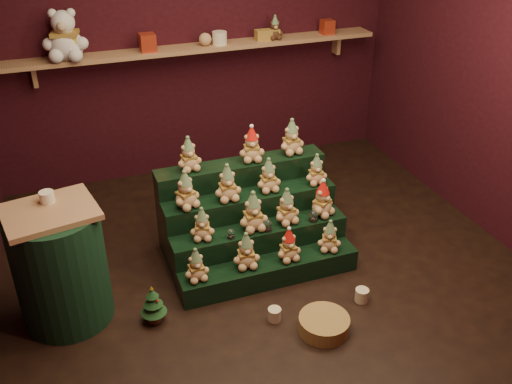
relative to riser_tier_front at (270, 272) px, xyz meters
name	(u,v)px	position (x,y,z in m)	size (l,w,h in m)	color
ground	(270,271)	(0.04, 0.11, -0.09)	(4.00, 4.00, 0.00)	black
back_wall	(194,33)	(0.04, 2.16, 1.31)	(4.00, 0.10, 2.80)	black
front_wall	(473,288)	(0.04, -1.94, 1.31)	(4.00, 0.10, 2.80)	black
back_shelf	(199,48)	(0.04, 1.98, 1.20)	(3.60, 0.26, 0.24)	#A87A54
riser_tier_front	(270,272)	(0.00, 0.00, 0.00)	(1.40, 0.22, 0.18)	black
riser_tier_midfront	(260,246)	(0.00, 0.22, 0.09)	(1.40, 0.22, 0.36)	black
riser_tier_midback	(250,223)	(0.00, 0.44, 0.18)	(1.40, 0.22, 0.54)	black
riser_tier_back	(241,200)	(0.00, 0.66, 0.27)	(1.40, 0.22, 0.72)	black
teddy_0	(196,265)	(-0.57, 0.00, 0.22)	(0.18, 0.16, 0.25)	tan
teddy_1	(246,250)	(-0.18, 0.02, 0.23)	(0.20, 0.18, 0.28)	tan
teddy_2	(289,245)	(0.15, -0.01, 0.22)	(0.19, 0.17, 0.26)	tan
teddy_3	(330,236)	(0.49, 0.00, 0.22)	(0.18, 0.16, 0.26)	tan
teddy_4	(202,224)	(-0.45, 0.23, 0.40)	(0.18, 0.16, 0.26)	tan
teddy_5	(253,211)	(-0.05, 0.22, 0.43)	(0.22, 0.20, 0.31)	tan
teddy_6	(287,206)	(0.22, 0.22, 0.41)	(0.21, 0.18, 0.29)	tan
teddy_7	(322,198)	(0.53, 0.23, 0.42)	(0.21, 0.19, 0.30)	tan
teddy_8	(185,190)	(-0.52, 0.42, 0.60)	(0.21, 0.19, 0.30)	tan
teddy_9	(227,183)	(-0.19, 0.42, 0.60)	(0.21, 0.19, 0.29)	tan
teddy_10	(268,175)	(0.16, 0.45, 0.59)	(0.19, 0.17, 0.27)	tan
teddy_11	(316,169)	(0.56, 0.42, 0.58)	(0.18, 0.16, 0.25)	tan
teddy_12	(189,154)	(-0.42, 0.67, 0.77)	(0.19, 0.17, 0.27)	tan
teddy_13	(252,144)	(0.09, 0.66, 0.77)	(0.20, 0.18, 0.29)	tan
teddy_14	(292,137)	(0.45, 0.68, 0.77)	(0.21, 0.19, 0.29)	tan
snow_globe_a	(231,233)	(-0.25, 0.16, 0.31)	(0.06, 0.06, 0.08)	black
snow_globe_b	(267,225)	(0.04, 0.16, 0.32)	(0.07, 0.07, 0.10)	black
snow_globe_c	(313,216)	(0.43, 0.16, 0.32)	(0.07, 0.07, 0.10)	black
side_table	(61,266)	(-1.47, 0.13, 0.35)	(0.65, 0.61, 0.88)	#A87A54
table_ornament	(47,197)	(-1.47, 0.23, 0.83)	(0.10, 0.10, 0.08)	beige
mini_christmas_tree	(153,304)	(-0.92, -0.13, 0.06)	(0.18, 0.18, 0.31)	#4E2E1B
mug_left	(274,314)	(-0.13, -0.41, -0.04)	(0.09, 0.09, 0.09)	beige
mug_right	(362,295)	(0.55, -0.45, -0.04)	(0.10, 0.10, 0.10)	beige
wicker_basket	(324,324)	(0.15, -0.63, -0.04)	(0.35, 0.35, 0.11)	#A17B41
white_bear	(64,28)	(-1.14, 1.95, 1.50)	(0.39, 0.35, 0.54)	silver
brown_bear	(275,28)	(0.80, 1.95, 1.34)	(0.16, 0.14, 0.22)	#472917
gift_tin_red_a	(148,43)	(-0.44, 1.96, 1.31)	(0.14, 0.14, 0.16)	#AC321A
gift_tin_cream	(220,38)	(0.24, 1.96, 1.29)	(0.14, 0.14, 0.12)	beige
gift_tin_red_b	(327,27)	(1.38, 1.96, 1.30)	(0.12, 0.12, 0.14)	#AC321A
shelf_plush_ball	(205,39)	(0.10, 1.96, 1.29)	(0.12, 0.12, 0.12)	tan
scarf_gift_box	(264,35)	(0.69, 1.96, 1.28)	(0.16, 0.10, 0.10)	orange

